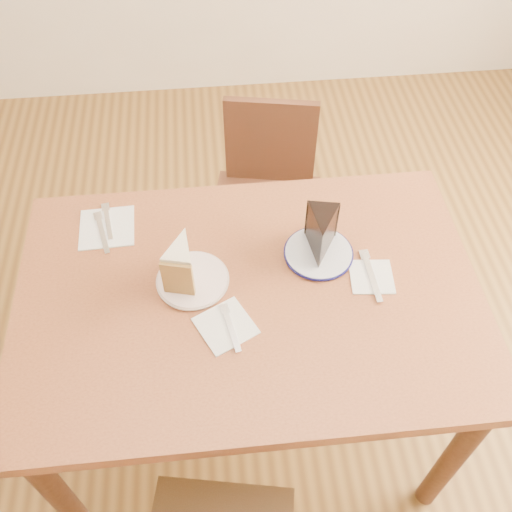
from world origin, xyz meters
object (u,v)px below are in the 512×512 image
at_px(chair_far, 267,200).
at_px(carrot_cake, 183,261).
at_px(table, 249,314).
at_px(chocolate_cake, 321,237).
at_px(plate_cream, 193,280).
at_px(plate_navy, 318,253).

bearing_deg(chair_far, carrot_cake, 74.25).
distance_m(table, chocolate_cake, 0.28).
bearing_deg(chair_far, chocolate_cake, 109.33).
bearing_deg(carrot_cake, plate_cream, -28.47).
height_order(plate_cream, carrot_cake, carrot_cake).
distance_m(table, chair_far, 0.68).
distance_m(plate_cream, chocolate_cake, 0.35).
bearing_deg(carrot_cake, plate_navy, 20.33).
relative_size(table, carrot_cake, 10.87).
distance_m(chair_far, chocolate_cake, 0.65).
bearing_deg(plate_navy, carrot_cake, -173.77).
relative_size(chair_far, plate_cream, 4.33).
distance_m(plate_navy, carrot_cake, 0.37).
xyz_separation_m(table, chair_far, (0.12, 0.63, -0.21)).
relative_size(chair_far, chocolate_cake, 6.67).
height_order(table, chocolate_cake, chocolate_cake).
relative_size(plate_navy, carrot_cake, 1.63).
distance_m(chair_far, plate_cream, 0.72).
height_order(chair_far, carrot_cake, carrot_cake).
relative_size(table, chocolate_cake, 10.19).
height_order(plate_cream, chocolate_cake, chocolate_cake).
xyz_separation_m(carrot_cake, chocolate_cake, (0.36, 0.04, 0.00)).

